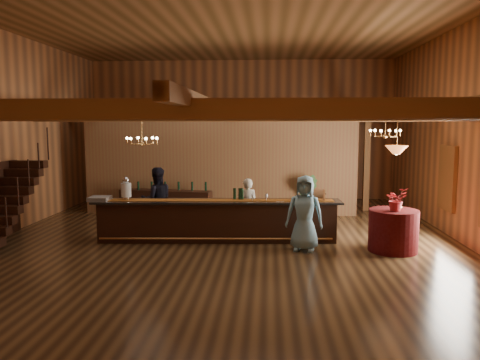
# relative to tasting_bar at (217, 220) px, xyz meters

# --- Properties ---
(floor) EXTENTS (14.00, 14.00, 0.00)m
(floor) POSITION_rel_tasting_bar_xyz_m (0.18, 0.10, -0.54)
(floor) COLOR brown
(floor) RESTS_ON ground
(ceiling) EXTENTS (14.00, 14.00, 0.00)m
(ceiling) POSITION_rel_tasting_bar_xyz_m (0.18, 0.10, 4.96)
(ceiling) COLOR #976238
(ceiling) RESTS_ON wall_back
(wall_back) EXTENTS (12.00, 0.10, 5.50)m
(wall_back) POSITION_rel_tasting_bar_xyz_m (0.18, 7.10, 2.21)
(wall_back) COLOR #B76F3C
(wall_back) RESTS_ON floor
(wall_front) EXTENTS (12.00, 0.10, 5.50)m
(wall_front) POSITION_rel_tasting_bar_xyz_m (0.18, -6.90, 2.21)
(wall_front) COLOR #B76F3C
(wall_front) RESTS_ON floor
(wall_right) EXTENTS (0.10, 14.00, 5.50)m
(wall_right) POSITION_rel_tasting_bar_xyz_m (6.18, 0.10, 2.21)
(wall_right) COLOR #B76F3C
(wall_right) RESTS_ON floor
(beam_grid) EXTENTS (11.90, 13.90, 0.39)m
(beam_grid) POSITION_rel_tasting_bar_xyz_m (0.18, 0.60, 2.71)
(beam_grid) COLOR brown
(beam_grid) RESTS_ON wall_left
(support_posts) EXTENTS (9.20, 10.20, 3.20)m
(support_posts) POSITION_rel_tasting_bar_xyz_m (0.18, -0.40, 1.06)
(support_posts) COLOR brown
(support_posts) RESTS_ON floor
(partition_wall) EXTENTS (9.00, 0.18, 3.10)m
(partition_wall) POSITION_rel_tasting_bar_xyz_m (-0.32, 3.60, 1.01)
(partition_wall) COLOR brown
(partition_wall) RESTS_ON floor
(window_right_back) EXTENTS (0.12, 1.05, 1.75)m
(window_right_back) POSITION_rel_tasting_bar_xyz_m (6.13, 1.10, 1.01)
(window_right_back) COLOR white
(window_right_back) RESTS_ON wall_right
(staircase) EXTENTS (1.00, 2.80, 2.00)m
(staircase) POSITION_rel_tasting_bar_xyz_m (-5.27, -0.64, 0.46)
(staircase) COLOR black
(staircase) RESTS_ON floor
(backroom_boxes) EXTENTS (4.10, 0.60, 1.10)m
(backroom_boxes) POSITION_rel_tasting_bar_xyz_m (-0.11, 5.60, -0.01)
(backroom_boxes) COLOR black
(backroom_boxes) RESTS_ON floor
(tasting_bar) EXTENTS (6.36, 1.14, 1.07)m
(tasting_bar) POSITION_rel_tasting_bar_xyz_m (0.00, 0.00, 0.00)
(tasting_bar) COLOR black
(tasting_bar) RESTS_ON floor
(beverage_dispenser) EXTENTS (0.26, 0.26, 0.60)m
(beverage_dispenser) POSITION_rel_tasting_bar_xyz_m (-2.34, -0.07, 0.81)
(beverage_dispenser) COLOR silver
(beverage_dispenser) RESTS_ON tasting_bar
(glass_rack_tray) EXTENTS (0.50, 0.50, 0.10)m
(glass_rack_tray) POSITION_rel_tasting_bar_xyz_m (-2.99, -0.21, 0.57)
(glass_rack_tray) COLOR gray
(glass_rack_tray) RESTS_ON tasting_bar
(raffle_drum) EXTENTS (0.34, 0.24, 0.30)m
(raffle_drum) POSITION_rel_tasting_bar_xyz_m (2.57, 0.09, 0.69)
(raffle_drum) COLOR brown
(raffle_drum) RESTS_ON tasting_bar
(bar_bottle_0) EXTENTS (0.07, 0.07, 0.30)m
(bar_bottle_0) POSITION_rel_tasting_bar_xyz_m (0.44, 0.15, 0.67)
(bar_bottle_0) COLOR black
(bar_bottle_0) RESTS_ON tasting_bar
(bar_bottle_1) EXTENTS (0.07, 0.07, 0.30)m
(bar_bottle_1) POSITION_rel_tasting_bar_xyz_m (0.57, 0.15, 0.67)
(bar_bottle_1) COLOR black
(bar_bottle_1) RESTS_ON tasting_bar
(bar_bottle_2) EXTENTS (0.07, 0.07, 0.30)m
(bar_bottle_2) POSITION_rel_tasting_bar_xyz_m (0.61, 0.15, 0.67)
(bar_bottle_2) COLOR black
(bar_bottle_2) RESTS_ON tasting_bar
(bar_bottle_3) EXTENTS (0.07, 0.07, 0.30)m
(bar_bottle_3) POSITION_rel_tasting_bar_xyz_m (0.63, 0.16, 0.67)
(bar_bottle_3) COLOR black
(bar_bottle_3) RESTS_ON tasting_bar
(backbar_shelf) EXTENTS (3.09, 0.97, 0.86)m
(backbar_shelf) POSITION_rel_tasting_bar_xyz_m (-2.04, 3.10, -0.11)
(backbar_shelf) COLOR black
(backbar_shelf) RESTS_ON floor
(round_table) EXTENTS (1.14, 1.14, 0.99)m
(round_table) POSITION_rel_tasting_bar_xyz_m (4.26, -0.72, -0.04)
(round_table) COLOR #4A1011
(round_table) RESTS_ON floor
(chandelier_left) EXTENTS (0.80, 0.80, 0.77)m
(chandelier_left) POSITION_rel_tasting_bar_xyz_m (-1.88, -0.11, 2.05)
(chandelier_left) COLOR #BF8745
(chandelier_left) RESTS_ON beam_grid
(chandelier_right) EXTENTS (0.80, 0.80, 0.59)m
(chandelier_right) POSITION_rel_tasting_bar_xyz_m (4.32, 0.66, 2.23)
(chandelier_right) COLOR #BF8745
(chandelier_right) RESTS_ON beam_grid
(pendant_lamp) EXTENTS (0.52, 0.52, 0.90)m
(pendant_lamp) POSITION_rel_tasting_bar_xyz_m (4.26, -0.72, 1.87)
(pendant_lamp) COLOR #BF8745
(pendant_lamp) RESTS_ON beam_grid
(bartender) EXTENTS (0.58, 0.41, 1.53)m
(bartender) POSITION_rel_tasting_bar_xyz_m (0.74, 0.87, 0.23)
(bartender) COLOR silver
(bartender) RESTS_ON floor
(staff_second) EXTENTS (1.08, 0.97, 1.82)m
(staff_second) POSITION_rel_tasting_bar_xyz_m (-1.76, 0.80, 0.37)
(staff_second) COLOR black
(staff_second) RESTS_ON floor
(guest) EXTENTS (0.97, 0.73, 1.80)m
(guest) POSITION_rel_tasting_bar_xyz_m (2.16, -0.78, 0.36)
(guest) COLOR #77AFC8
(guest) RESTS_ON floor
(floor_plant) EXTENTS (0.90, 0.79, 1.39)m
(floor_plant) POSITION_rel_tasting_bar_xyz_m (2.50, 3.33, 0.16)
(floor_plant) COLOR #335E2E
(floor_plant) RESTS_ON floor
(table_flowers) EXTENTS (0.62, 0.59, 0.54)m
(table_flowers) POSITION_rel_tasting_bar_xyz_m (4.26, -0.84, 0.73)
(table_flowers) COLOR #B62B30
(table_flowers) RESTS_ON round_table
(table_vase) EXTENTS (0.14, 0.14, 0.28)m
(table_vase) POSITION_rel_tasting_bar_xyz_m (4.35, -0.75, 0.59)
(table_vase) COLOR #BF8745
(table_vase) RESTS_ON round_table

